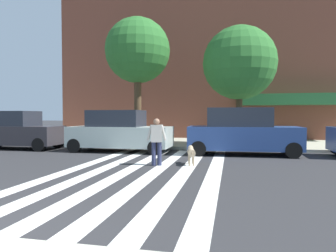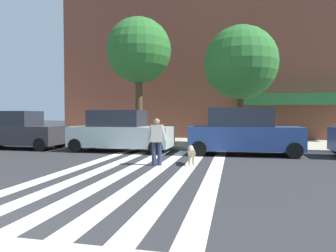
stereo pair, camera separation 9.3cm
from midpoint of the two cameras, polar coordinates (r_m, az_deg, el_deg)
ground_plane at (r=10.17m, az=-11.52°, el=-7.91°), size 160.00×160.00×0.00m
sidewalk_far at (r=18.51m, az=-0.63°, el=-3.15°), size 80.00×6.00×0.15m
crosswalk_stripes at (r=9.76m, az=-4.96°, el=-8.28°), size 4.95×11.01×0.01m
apartment_block at (r=28.96m, az=13.93°, el=20.84°), size 27.29×14.20×22.23m
parked_car_near_curb at (r=17.55m, az=-26.87°, el=-0.87°), size 4.60×1.91×1.97m
parked_car_behind_first at (r=14.69m, az=-9.32°, el=-1.13°), size 4.87×2.02×1.99m
parked_car_third_in_line at (r=13.70m, az=13.61°, el=-1.16°), size 4.86×2.10×2.08m
street_tree_nearest at (r=17.23m, az=-5.94°, el=13.90°), size 3.59×3.59×6.98m
street_tree_middle at (r=16.31m, az=13.21°, el=11.48°), size 3.80×3.80×6.20m
pedestrian_dog_walker at (r=10.49m, az=-2.43°, el=-2.47°), size 0.71×0.31×1.64m
dog_on_leash at (r=10.73m, az=4.14°, el=-4.96°), size 0.40×1.13×0.65m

